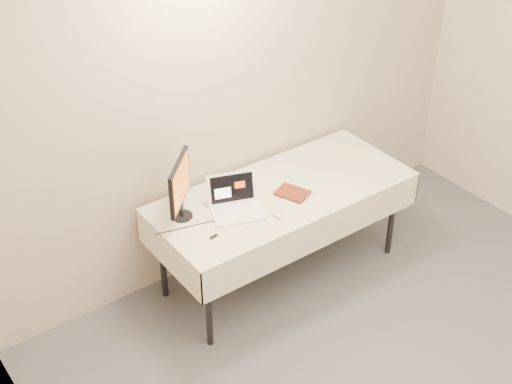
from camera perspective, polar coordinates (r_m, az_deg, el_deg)
back_wall at (r=4.94m, az=-0.97°, el=8.42°), size 4.00×0.10×2.70m
table at (r=4.96m, az=2.14°, el=-0.47°), size 1.86×0.81×0.74m
laptop at (r=4.70m, az=-1.68°, el=-0.87°), size 0.41×0.38×0.23m
monitor at (r=4.55m, az=-6.12°, el=0.55°), size 0.31×0.31×0.42m
book at (r=4.77m, az=2.49°, el=0.43°), size 0.16×0.08×0.22m
alarm_clock at (r=4.96m, az=-2.60°, el=0.71°), size 0.12×0.07×0.05m
clicker at (r=4.67m, az=1.64°, el=-1.82°), size 0.06×0.10×0.02m
paper_form at (r=5.04m, az=3.73°, el=0.93°), size 0.22×0.34×0.00m
usb_dongle at (r=4.49m, az=-3.42°, el=-3.59°), size 0.06×0.03×0.01m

